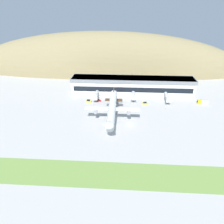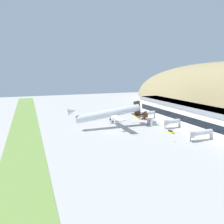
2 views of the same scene
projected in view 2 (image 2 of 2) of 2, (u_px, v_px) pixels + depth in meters
The scene contains 12 objects.
ground_plane at pixel (110, 133), 119.02m from camera, with size 404.09×404.09×0.00m, color #B7B5AF.
grass_strip_foreground at pixel (24, 142), 103.66m from camera, with size 363.68×16.35×0.08m, color #759947.
terminal_building at pixel (189, 114), 133.35m from camera, with size 96.93×15.53×13.58m.
jetway_0 at pixel (145, 113), 153.93m from camera, with size 3.38×13.95×5.43m.
jetway_1 at pixel (170, 122), 128.60m from camera, with size 3.38×11.97×5.43m.
jetway_2 at pixel (198, 133), 105.37m from camera, with size 3.38×14.65×5.43m.
cargo_airplane at pixel (110, 114), 129.08m from camera, with size 33.97×50.34×11.97m.
service_car_0 at pixel (144, 119), 152.14m from camera, with size 3.83×2.08×1.41m.
service_car_1 at pixel (137, 117), 158.01m from camera, with size 4.34×2.24×1.69m.
service_car_2 at pixel (171, 132), 119.47m from camera, with size 4.44×1.86×1.44m.
box_truck at pixel (151, 122), 138.05m from camera, with size 7.11×2.66×2.88m.
traffic_cone_0 at pixel (175, 141), 104.35m from camera, with size 0.52×0.52×0.58m.
Camera 2 is at (107.55, -40.09, 33.55)m, focal length 35.00 mm.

